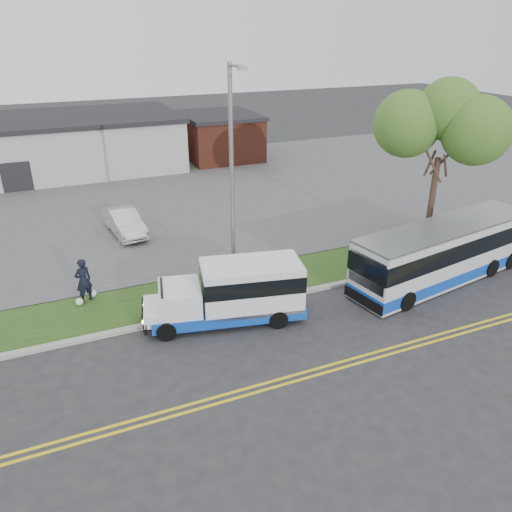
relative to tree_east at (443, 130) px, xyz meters
name	(u,v)px	position (x,y,z in m)	size (l,w,h in m)	color
ground	(187,334)	(-14.00, -3.00, -6.20)	(140.00, 140.00, 0.00)	#28282B
lane_line_north	(221,396)	(-14.00, -6.85, -6.20)	(70.00, 0.12, 0.01)	yellow
lane_line_south	(224,402)	(-14.00, -7.15, -6.20)	(70.00, 0.12, 0.01)	yellow
curb	(180,318)	(-14.00, -1.90, -6.13)	(80.00, 0.30, 0.15)	#9E9B93
verge	(169,298)	(-14.00, -0.10, -6.15)	(80.00, 3.30, 0.10)	#284316
parking_lot	(117,202)	(-14.00, 14.00, -6.15)	(80.00, 25.00, 0.10)	#4C4C4F
commercial_building	(14,148)	(-20.00, 24.00, -4.02)	(25.40, 10.40, 4.35)	#9E9E99
brick_wing	(220,136)	(-3.50, 23.00, -4.24)	(6.30, 7.30, 3.90)	brown
tree_east	(443,130)	(0.00, 0.00, 0.00)	(5.20, 5.20, 8.33)	#36231D
streetlight_near	(232,176)	(-11.00, -0.27, -0.97)	(0.35, 1.53, 9.50)	gray
shuttle_bus	(236,291)	(-11.86, -2.72, -4.90)	(6.60, 3.25, 2.43)	#1042B2
transit_bus	(444,252)	(-1.85, -3.22, -4.82)	(10.08, 3.85, 2.73)	silver
pedestrian	(83,280)	(-17.31, 1.00, -5.12)	(0.72, 0.47, 1.97)	black
parked_car_a	(125,222)	(-14.43, 8.03, -5.42)	(1.45, 4.16, 1.37)	silver
grocery_bag_left	(79,302)	(-17.61, 0.75, -5.94)	(0.32, 0.32, 0.32)	white
grocery_bag_right	(93,294)	(-17.01, 1.25, -5.94)	(0.32, 0.32, 0.32)	white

